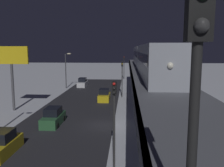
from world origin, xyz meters
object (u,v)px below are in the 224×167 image
(sedan_yellow_2, at_px, (2,145))
(traffic_light_near, at_px, (114,113))
(sedan_yellow, at_px, (104,96))
(commercial_billboard, at_px, (11,62))
(rail_signal, at_px, (197,67))
(sedan_white, at_px, (83,83))
(sedan_green, at_px, (53,118))
(traffic_light_mid, at_px, (122,74))
(subway_train, at_px, (148,57))
(traffic_light_far, at_px, (124,64))

(sedan_yellow_2, bearing_deg, traffic_light_near, 166.66)
(sedan_yellow, relative_size, commercial_billboard, 0.46)
(rail_signal, height_order, commercial_billboard, rail_signal)
(sedan_white, bearing_deg, sedan_green, 93.71)
(commercial_billboard, bearing_deg, sedan_yellow, -149.16)
(sedan_green, distance_m, traffic_light_mid, 17.91)
(rail_signal, distance_m, sedan_yellow, 36.38)
(sedan_white, distance_m, commercial_billboard, 23.44)
(subway_train, height_order, commercial_billboard, subway_train)
(rail_signal, xyz_separation_m, sedan_green, (9.38, -22.24, -7.51))
(subway_train, distance_m, traffic_light_mid, 8.53)
(traffic_light_mid, xyz_separation_m, traffic_light_far, (0.00, -25.95, 0.00))
(subway_train, xyz_separation_m, commercial_billboard, (18.73, 3.08, -0.52))
(sedan_yellow, xyz_separation_m, traffic_light_far, (-2.90, -28.81, 3.40))
(sedan_green, bearing_deg, sedan_yellow, -109.43)
(traffic_light_far, bearing_deg, sedan_white, 56.53)
(sedan_green, distance_m, traffic_light_near, 13.00)
(traffic_light_near, bearing_deg, sedan_white, -76.19)
(subway_train, distance_m, traffic_light_far, 33.29)
(sedan_white, xyz_separation_m, traffic_light_near, (-9.30, 37.84, 3.40))
(subway_train, height_order, sedan_white, subway_train)
(sedan_white, height_order, traffic_light_near, traffic_light_near)
(traffic_light_far, bearing_deg, rail_signal, 91.68)
(sedan_yellow, xyz_separation_m, commercial_billboard, (12.04, 7.19, 6.03))
(rail_signal, bearing_deg, sedan_yellow, -82.28)
(traffic_light_near, bearing_deg, traffic_light_mid, -90.00)
(traffic_light_mid, bearing_deg, rail_signal, 92.82)
(sedan_yellow_2, distance_m, traffic_light_near, 10.14)
(subway_train, distance_m, sedan_green, 15.82)
(sedan_green, xyz_separation_m, sedan_yellow, (-4.60, -13.04, 0.01))
(traffic_light_far, xyz_separation_m, commercial_billboard, (14.94, 36.00, 2.63))
(sedan_green, height_order, sedan_white, same)
(sedan_yellow_2, height_order, traffic_light_far, traffic_light_far)
(sedan_yellow, xyz_separation_m, sedan_white, (6.40, -14.75, 0.00))
(rail_signal, distance_m, commercial_billboard, 32.78)
(sedan_green, bearing_deg, subway_train, -141.64)
(subway_train, height_order, traffic_light_near, subway_train)
(sedan_white, xyz_separation_m, traffic_light_mid, (-9.30, 11.89, 3.40))
(sedan_yellow, height_order, commercial_billboard, commercial_billboard)
(rail_signal, height_order, traffic_light_far, rail_signal)
(rail_signal, xyz_separation_m, traffic_light_mid, (1.88, -38.14, -4.10))
(sedan_green, relative_size, sedan_yellow_2, 1.08)
(rail_signal, height_order, traffic_light_mid, rail_signal)
(traffic_light_near, height_order, commercial_billboard, commercial_billboard)
(sedan_green, height_order, commercial_billboard, commercial_billboard)
(traffic_light_mid, xyz_separation_m, commercial_billboard, (14.94, 10.05, 2.63))
(traffic_light_far, height_order, commercial_billboard, commercial_billboard)
(sedan_yellow_2, distance_m, sedan_white, 35.64)
(traffic_light_near, relative_size, commercial_billboard, 0.72)
(sedan_white, height_order, commercial_billboard, commercial_billboard)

